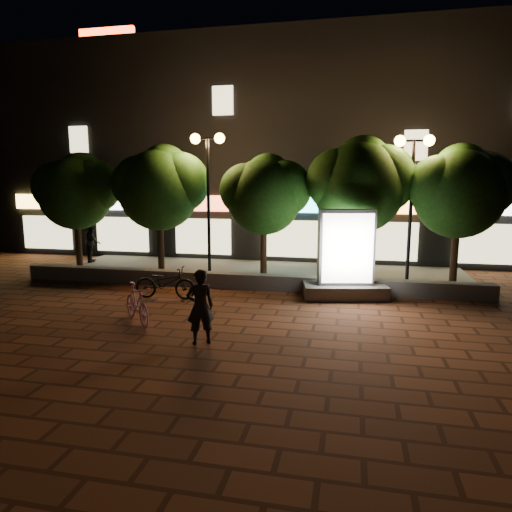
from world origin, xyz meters
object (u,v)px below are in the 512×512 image
(tree_right, at_px, (361,182))
(tree_far_right, at_px, (461,188))
(tree_left, at_px, (161,185))
(pedestrian, at_px, (93,241))
(rider, at_px, (200,307))
(ad_kiosk, at_px, (345,262))
(tree_far_left, at_px, (77,189))
(scooter_pink, at_px, (137,304))
(tree_mid, at_px, (265,192))
(scooter_parked, at_px, (165,283))
(street_lamp_right, at_px, (413,172))
(street_lamp_left, at_px, (208,169))

(tree_right, height_order, tree_far_right, tree_right)
(tree_left, xyz_separation_m, pedestrian, (-4.05, 1.76, -2.47))
(rider, bearing_deg, ad_kiosk, -151.97)
(pedestrian, bearing_deg, tree_far_right, -119.96)
(tree_far_left, xyz_separation_m, scooter_pink, (5.26, -5.73, -2.78))
(tree_mid, xyz_separation_m, scooter_pink, (-2.23, -5.73, -2.71))
(tree_far_left, bearing_deg, scooter_parked, -33.42)
(tree_far_left, bearing_deg, tree_mid, -0.00)
(street_lamp_right, distance_m, pedestrian, 13.48)
(pedestrian, bearing_deg, tree_mid, -125.40)
(tree_far_right, bearing_deg, scooter_parked, -159.84)
(tree_far_right, relative_size, street_lamp_right, 0.96)
(tree_left, bearing_deg, ad_kiosk, -15.87)
(tree_far_right, bearing_deg, tree_far_left, -180.00)
(tree_mid, height_order, scooter_parked, tree_mid)
(tree_mid, relative_size, rider, 2.65)
(street_lamp_left, xyz_separation_m, ad_kiosk, (4.96, -1.70, -2.92))
(tree_right, bearing_deg, tree_far_right, -0.00)
(street_lamp_left, bearing_deg, ad_kiosk, -18.92)
(tree_right, relative_size, scooter_parked, 2.65)
(tree_mid, xyz_separation_m, scooter_parked, (-2.49, -3.30, -2.71))
(tree_mid, bearing_deg, tree_right, 0.00)
(tree_far_left, distance_m, tree_mid, 7.50)
(tree_right, distance_m, rider, 8.11)
(tree_left, height_order, scooter_parked, tree_left)
(scooter_pink, bearing_deg, tree_mid, 24.08)
(tree_far_left, xyz_separation_m, scooter_parked, (5.01, -3.30, -2.79))
(tree_far_left, distance_m, scooter_pink, 8.26)
(street_lamp_left, relative_size, street_lamp_right, 1.04)
(tree_right, relative_size, pedestrian, 2.84)
(tree_right, xyz_separation_m, rider, (-3.46, -6.81, -2.72))
(pedestrian, bearing_deg, street_lamp_right, -121.91)
(street_lamp_right, distance_m, scooter_pink, 9.64)
(street_lamp_right, relative_size, scooter_pink, 2.95)
(tree_mid, relative_size, ad_kiosk, 1.64)
(tree_mid, bearing_deg, ad_kiosk, -34.02)
(tree_far_left, relative_size, scooter_pink, 2.74)
(tree_far_right, height_order, scooter_parked, tree_far_right)
(tree_left, height_order, street_lamp_right, street_lamp_right)
(tree_left, height_order, ad_kiosk, tree_left)
(tree_mid, bearing_deg, scooter_parked, -127.05)
(street_lamp_right, height_order, scooter_parked, street_lamp_right)
(rider, xyz_separation_m, pedestrian, (-7.90, 8.58, 0.12))
(tree_far_left, bearing_deg, rider, -42.84)
(tree_left, xyz_separation_m, tree_right, (7.30, 0.00, 0.12))
(street_lamp_right, bearing_deg, tree_far_right, 9.61)
(tree_left, height_order, rider, tree_left)
(scooter_parked, bearing_deg, street_lamp_left, -11.24)
(tree_left, height_order, scooter_pink, tree_left)
(tree_left, distance_m, street_lamp_right, 8.96)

